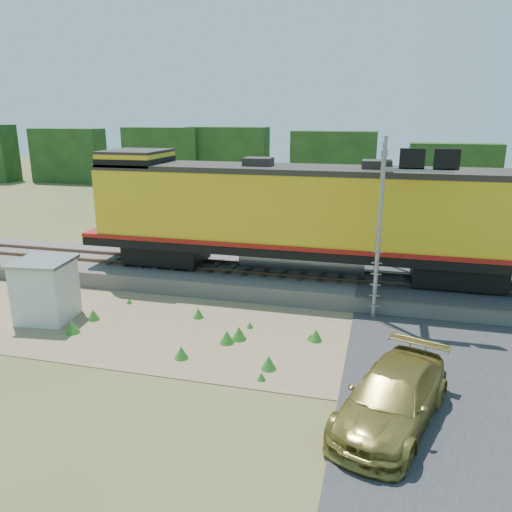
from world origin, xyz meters
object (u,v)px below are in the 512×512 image
(locomotive, at_px, (296,214))
(signal_gantry, at_px, (392,183))
(car, at_px, (392,398))
(shed, at_px, (46,290))

(locomotive, xyz_separation_m, signal_gantry, (4.20, -0.67, 1.69))
(locomotive, bearing_deg, car, -66.05)
(signal_gantry, bearing_deg, shed, -157.21)
(signal_gantry, bearing_deg, car, -88.07)
(shed, distance_m, car, 14.25)
(locomotive, distance_m, car, 11.50)
(shed, xyz_separation_m, car, (13.70, -3.88, -0.53))
(locomotive, xyz_separation_m, shed, (-9.18, -6.29, -2.40))
(shed, bearing_deg, car, -22.84)
(locomotive, distance_m, shed, 11.39)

